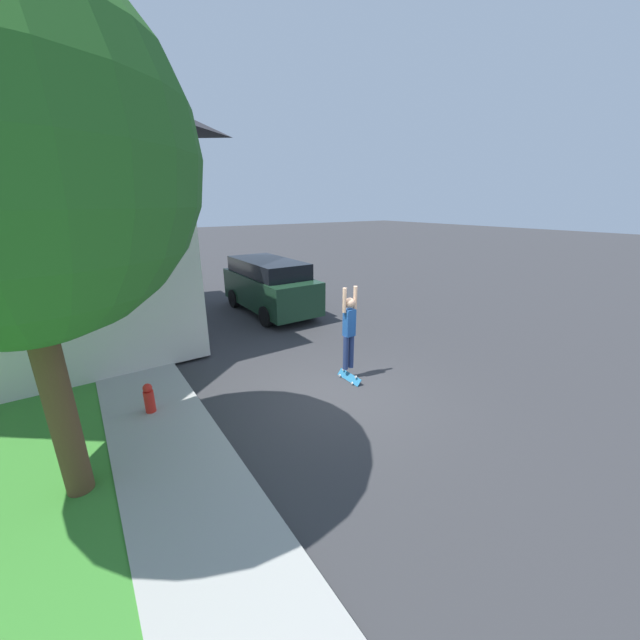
% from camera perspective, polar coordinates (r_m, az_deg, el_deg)
% --- Properties ---
extents(ground_plane, '(120.00, 120.00, 0.00)m').
position_cam_1_polar(ground_plane, '(8.31, 2.72, -11.76)').
color(ground_plane, '#333335').
extents(sidewalk, '(1.80, 80.00, 0.10)m').
position_cam_1_polar(sidewalk, '(12.43, -28.82, -3.39)').
color(sidewalk, '#9E9E99').
rests_on(sidewalk, ground_plane).
extents(suv_parked, '(2.10, 4.79, 2.07)m').
position_cam_1_polar(suv_parked, '(14.12, -8.10, 5.57)').
color(suv_parked, '#193823').
rests_on(suv_parked, ground_plane).
extents(car_down_street, '(1.92, 4.04, 1.34)m').
position_cam_1_polar(car_down_street, '(28.01, -26.44, 9.17)').
color(car_down_street, '#B7B7BC').
rests_on(car_down_street, ground_plane).
extents(skateboarder, '(0.41, 0.24, 2.05)m').
position_cam_1_polar(skateboarder, '(8.50, 4.69, -1.18)').
color(skateboarder, navy).
rests_on(skateboarder, ground_plane).
extents(skateboard, '(0.19, 0.78, 0.22)m').
position_cam_1_polar(skateboard, '(8.88, 4.66, -9.07)').
color(skateboard, '#236B99').
rests_on(skateboard, ground_plane).
extents(fire_hydrant, '(0.20, 0.20, 0.62)m').
position_cam_1_polar(fire_hydrant, '(8.13, -25.68, -11.21)').
color(fire_hydrant, red).
rests_on(fire_hydrant, sidewalk).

